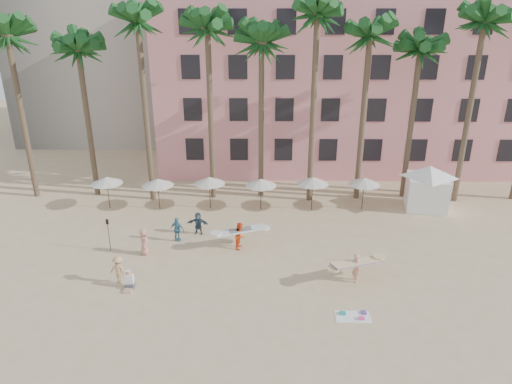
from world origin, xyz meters
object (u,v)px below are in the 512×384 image
Objects in this scene: pink_hotel at (342,82)px; carrier_white at (240,234)px; cabana at (428,183)px; carrier_yellow at (356,266)px.

carrier_white is (-9.30, -19.91, -7.03)m from pink_hotel.
pink_hotel reaches higher than carrier_white.
pink_hotel is at bearing 64.95° from carrier_white.
pink_hotel is 6.58× the size of cabana.
carrier_yellow is (-7.52, -10.75, -1.07)m from cabana.
carrier_white is (-14.35, -6.84, -1.10)m from cabana.
carrier_white is (-6.83, 3.91, -0.03)m from carrier_yellow.
carrier_yellow is at bearing -95.92° from pink_hotel.
pink_hotel is 15.21m from cabana.
cabana is 1.67× the size of carrier_yellow.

